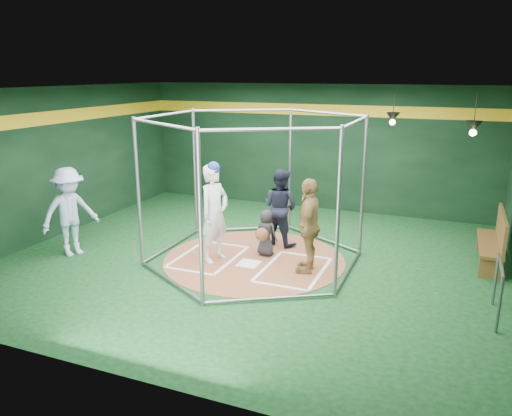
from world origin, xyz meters
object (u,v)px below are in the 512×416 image
at_px(batter_figure, 214,212).
at_px(dugout_bench, 495,239).
at_px(visitor_leopard, 309,226).
at_px(umpire, 280,207).

xyz_separation_m(batter_figure, dugout_bench, (5.37, 1.93, -0.49)).
relative_size(visitor_leopard, dugout_bench, 1.00).
bearing_deg(umpire, batter_figure, 73.88).
relative_size(batter_figure, dugout_bench, 1.12).
distance_m(batter_figure, visitor_leopard, 1.97).
xyz_separation_m(batter_figure, umpire, (0.92, 1.45, -0.16)).
relative_size(batter_figure, visitor_leopard, 1.12).
bearing_deg(dugout_bench, umpire, -173.88).
distance_m(umpire, dugout_bench, 4.49).
bearing_deg(visitor_leopard, batter_figure, -93.30).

